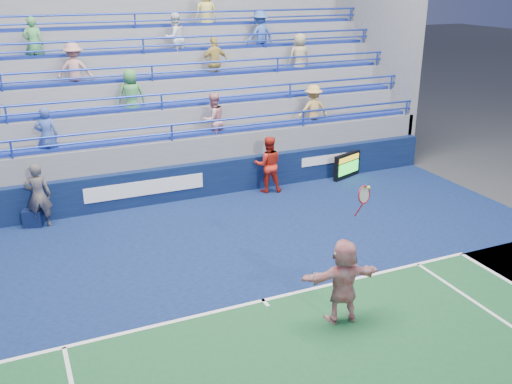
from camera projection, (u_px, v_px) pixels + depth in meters
name	position (u px, v px, depth m)	size (l,w,h in m)	color
ground	(263.00, 301.00, 12.21)	(120.00, 120.00, 0.00)	#333538
sponsor_wall	(176.00, 183.00, 17.58)	(18.00, 0.32, 1.10)	#0A1339
bleacher_stand	(145.00, 125.00, 20.45)	(18.00, 5.60, 6.13)	slate
serve_speed_board	(347.00, 166.00, 19.57)	(1.25, 0.59, 0.89)	black
judge_chair	(33.00, 216.00, 15.86)	(0.63, 0.64, 0.89)	#0B1637
tennis_player	(343.00, 281.00, 11.24)	(1.70, 0.76, 2.84)	silver
line_judge	(38.00, 196.00, 15.55)	(0.67, 0.44, 1.85)	#131836
ball_girl	(268.00, 164.00, 18.16)	(0.89, 0.69, 1.83)	red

